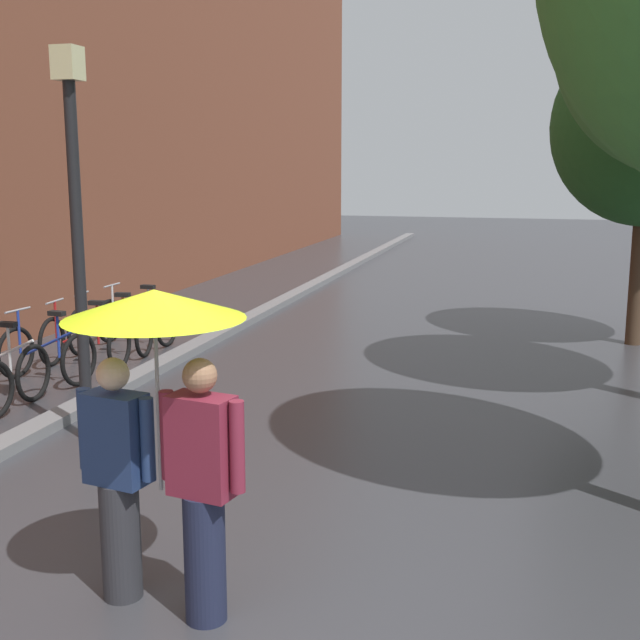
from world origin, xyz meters
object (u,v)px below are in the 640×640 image
at_px(parked_bicycle_3, 85,341).
at_px(parked_bicycle_5, 138,321).
at_px(parked_bicycle_2, 47,354).
at_px(street_lamp_post, 76,215).
at_px(couple_under_umbrella, 157,402).
at_px(parked_bicycle_4, 111,331).

bearing_deg(parked_bicycle_3, parked_bicycle_5, 90.19).
xyz_separation_m(parked_bicycle_2, street_lamp_post, (1.71, -1.89, 1.94)).
bearing_deg(parked_bicycle_5, street_lamp_post, -68.94).
distance_m(parked_bicycle_5, couple_under_umbrella, 8.12).
height_order(parked_bicycle_3, parked_bicycle_4, same).
distance_m(parked_bicycle_3, parked_bicycle_4, 0.73).
height_order(parked_bicycle_4, couple_under_umbrella, couple_under_umbrella).
bearing_deg(couple_under_umbrella, parked_bicycle_3, 125.00).
xyz_separation_m(parked_bicycle_5, street_lamp_post, (1.64, -4.27, 1.94)).
bearing_deg(street_lamp_post, parked_bicycle_4, 115.55).
relative_size(parked_bicycle_2, parked_bicycle_3, 1.03).
height_order(parked_bicycle_3, street_lamp_post, street_lamp_post).
bearing_deg(parked_bicycle_2, couple_under_umbrella, -50.02).
relative_size(couple_under_umbrella, street_lamp_post, 0.53).
height_order(parked_bicycle_2, parked_bicycle_3, same).
relative_size(parked_bicycle_4, parked_bicycle_5, 1.06).
height_order(parked_bicycle_2, parked_bicycle_5, same).
bearing_deg(street_lamp_post, parked_bicycle_3, 121.16).
bearing_deg(couple_under_umbrella, parked_bicycle_4, 121.78).
distance_m(parked_bicycle_2, parked_bicycle_3, 0.83).
height_order(couple_under_umbrella, street_lamp_post, street_lamp_post).
height_order(parked_bicycle_2, couple_under_umbrella, couple_under_umbrella).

